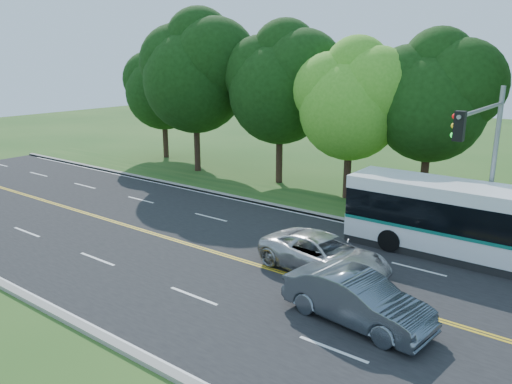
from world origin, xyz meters
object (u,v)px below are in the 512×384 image
Objects in this scene: transit_bus at (493,228)px; sedan at (357,299)px; traffic_signal at (485,150)px; suv at (324,255)px.

transit_bus reaches higher than sedan.
transit_bus is 7.85m from sedan.
traffic_signal is 1.45× the size of sedan.
transit_bus is at bearing 35.71° from traffic_signal.
sedan reaches higher than suv.
suv is at bearing -134.28° from traffic_signal.
traffic_signal is 8.25m from sedan.
traffic_signal reaches higher than suv.
sedan is at bearing -106.78° from transit_bus.
traffic_signal is at bearing -35.87° from suv.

